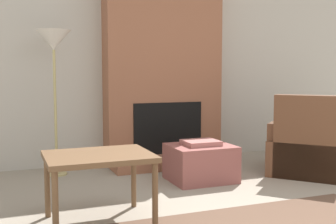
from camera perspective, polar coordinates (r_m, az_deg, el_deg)
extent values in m
cube|color=#BCB7AD|center=(5.50, -1.37, 7.07)|extent=(7.32, 0.06, 2.60)
cube|color=#935B42|center=(5.31, -0.65, 7.13)|extent=(1.49, 0.33, 2.60)
cube|color=#935B42|center=(5.10, 0.76, -6.73)|extent=(1.49, 0.37, 0.13)
cube|color=black|center=(5.20, 0.02, -2.20)|extent=(0.89, 0.02, 0.63)
cube|color=#8C4C47|center=(4.47, 4.44, -6.88)|extent=(0.65, 0.56, 0.38)
cube|color=#A56660|center=(4.43, 4.46, -4.17)|extent=(0.36, 0.31, 0.05)
cube|color=brown|center=(5.13, 18.98, -5.49)|extent=(1.32, 1.31, 0.39)
cube|color=brown|center=(4.69, 18.42, -3.32)|extent=(0.61, 0.64, 0.90)
cube|color=brown|center=(5.17, 15.22, -4.24)|extent=(0.78, 0.73, 0.58)
cube|color=brown|center=(3.22, -9.38, -5.96)|extent=(0.79, 0.62, 0.04)
cylinder|color=brown|center=(2.97, -15.02, -12.31)|extent=(0.04, 0.04, 0.49)
cylinder|color=brown|center=(3.12, -1.76, -11.25)|extent=(0.04, 0.04, 0.49)
cylinder|color=brown|center=(3.49, -16.03, -9.68)|extent=(0.04, 0.04, 0.49)
cylinder|color=brown|center=(3.62, -4.67, -8.94)|extent=(0.04, 0.04, 0.49)
cylinder|color=tan|center=(4.91, -14.81, -8.11)|extent=(0.22, 0.22, 0.02)
cylinder|color=tan|center=(4.79, -15.01, -0.05)|extent=(0.03, 0.03, 1.36)
cone|color=silver|center=(4.79, -15.24, 9.41)|extent=(0.37, 0.37, 0.21)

